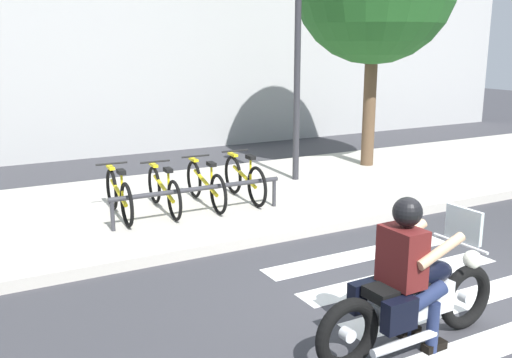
{
  "coord_description": "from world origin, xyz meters",
  "views": [
    {
      "loc": [
        -4.49,
        -4.04,
        2.75
      ],
      "look_at": [
        -1.12,
        2.17,
        1.06
      ],
      "focal_mm": 40.69,
      "sensor_mm": 36.0,
      "label": 1
    }
  ],
  "objects_px": {
    "motorcycle": "(412,300)",
    "bike_rack": "(199,192)",
    "bicycle_0": "(119,195)",
    "rider": "(408,264)",
    "bicycle_2": "(205,185)",
    "street_lamp": "(297,64)",
    "bicycle_1": "(164,190)",
    "bicycle_3": "(244,179)"
  },
  "relations": [
    {
      "from": "bike_rack",
      "to": "street_lamp",
      "type": "xyz_separation_m",
      "value": [
        2.61,
        1.42,
        1.78
      ]
    },
    {
      "from": "rider",
      "to": "bicycle_2",
      "type": "height_order",
      "value": "rider"
    },
    {
      "from": "motorcycle",
      "to": "bike_rack",
      "type": "distance_m",
      "value": 4.19
    },
    {
      "from": "bicycle_2",
      "to": "bicycle_3",
      "type": "distance_m",
      "value": 0.7
    },
    {
      "from": "bicycle_0",
      "to": "street_lamp",
      "type": "distance_m",
      "value": 4.19
    },
    {
      "from": "bicycle_0",
      "to": "bike_rack",
      "type": "xyz_separation_m",
      "value": [
        1.05,
        -0.55,
        0.05
      ]
    },
    {
      "from": "bicycle_0",
      "to": "rider",
      "type": "bearing_deg",
      "value": -74.8
    },
    {
      "from": "bicycle_0",
      "to": "street_lamp",
      "type": "xyz_separation_m",
      "value": [
        3.67,
        0.87,
        1.82
      ]
    },
    {
      "from": "rider",
      "to": "bicycle_0",
      "type": "relative_size",
      "value": 0.89
    },
    {
      "from": "motorcycle",
      "to": "bicycle_0",
      "type": "height_order",
      "value": "motorcycle"
    },
    {
      "from": "motorcycle",
      "to": "bicycle_3",
      "type": "xyz_separation_m",
      "value": [
        0.75,
        4.74,
        0.05
      ]
    },
    {
      "from": "bicycle_3",
      "to": "motorcycle",
      "type": "bearing_deg",
      "value": -98.96
    },
    {
      "from": "bike_rack",
      "to": "street_lamp",
      "type": "bearing_deg",
      "value": 28.53
    },
    {
      "from": "rider",
      "to": "bicycle_2",
      "type": "relative_size",
      "value": 0.85
    },
    {
      "from": "rider",
      "to": "street_lamp",
      "type": "xyz_separation_m",
      "value": [
        2.38,
        5.6,
        1.5
      ]
    },
    {
      "from": "motorcycle",
      "to": "bicycle_1",
      "type": "distance_m",
      "value": 4.78
    },
    {
      "from": "bicycle_2",
      "to": "street_lamp",
      "type": "bearing_deg",
      "value": 20.95
    },
    {
      "from": "bicycle_0",
      "to": "bicycle_3",
      "type": "bearing_deg",
      "value": -0.01
    },
    {
      "from": "motorcycle",
      "to": "bicycle_2",
      "type": "bearing_deg",
      "value": 89.48
    },
    {
      "from": "rider",
      "to": "bicycle_0",
      "type": "bearing_deg",
      "value": 105.2
    },
    {
      "from": "bike_rack",
      "to": "street_lamp",
      "type": "relative_size",
      "value": 0.72
    },
    {
      "from": "motorcycle",
      "to": "rider",
      "type": "height_order",
      "value": "rider"
    },
    {
      "from": "bicycle_0",
      "to": "motorcycle",
      "type": "bearing_deg",
      "value": -73.94
    },
    {
      "from": "rider",
      "to": "street_lamp",
      "type": "relative_size",
      "value": 0.38
    },
    {
      "from": "motorcycle",
      "to": "bicycle_0",
      "type": "relative_size",
      "value": 1.3
    },
    {
      "from": "bicycle_3",
      "to": "bike_rack",
      "type": "height_order",
      "value": "bicycle_3"
    },
    {
      "from": "motorcycle",
      "to": "rider",
      "type": "bearing_deg",
      "value": 179.39
    },
    {
      "from": "bicycle_1",
      "to": "bike_rack",
      "type": "distance_m",
      "value": 0.66
    },
    {
      "from": "bicycle_0",
      "to": "bicycle_1",
      "type": "relative_size",
      "value": 0.98
    },
    {
      "from": "bicycle_3",
      "to": "street_lamp",
      "type": "height_order",
      "value": "street_lamp"
    },
    {
      "from": "rider",
      "to": "bike_rack",
      "type": "distance_m",
      "value": 4.2
    },
    {
      "from": "bicycle_1",
      "to": "bicycle_3",
      "type": "distance_m",
      "value": 1.41
    },
    {
      "from": "bicycle_2",
      "to": "street_lamp",
      "type": "relative_size",
      "value": 0.45
    },
    {
      "from": "motorcycle",
      "to": "bicycle_0",
      "type": "distance_m",
      "value": 4.93
    },
    {
      "from": "bicycle_0",
      "to": "bicycle_1",
      "type": "bearing_deg",
      "value": 0.09
    },
    {
      "from": "motorcycle",
      "to": "bike_rack",
      "type": "bearing_deg",
      "value": 94.22
    },
    {
      "from": "bicycle_0",
      "to": "bicycle_2",
      "type": "distance_m",
      "value": 1.41
    },
    {
      "from": "bike_rack",
      "to": "bicycle_1",
      "type": "bearing_deg",
      "value": 122.36
    },
    {
      "from": "bike_rack",
      "to": "rider",
      "type": "bearing_deg",
      "value": -86.83
    },
    {
      "from": "bicycle_0",
      "to": "bike_rack",
      "type": "height_order",
      "value": "bicycle_0"
    },
    {
      "from": "bicycle_1",
      "to": "street_lamp",
      "type": "bearing_deg",
      "value": 16.27
    },
    {
      "from": "bicycle_0",
      "to": "bicycle_2",
      "type": "xyz_separation_m",
      "value": [
        1.41,
        0.0,
        -0.01
      ]
    }
  ]
}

